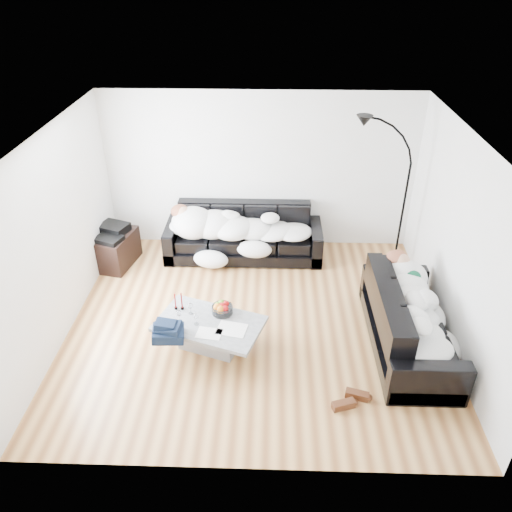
{
  "coord_description": "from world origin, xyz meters",
  "views": [
    {
      "loc": [
        0.19,
        -5.33,
        4.38
      ],
      "look_at": [
        0.0,
        0.3,
        0.9
      ],
      "focal_mm": 35.0,
      "sensor_mm": 36.0,
      "label": 1
    }
  ],
  "objects_px": {
    "wine_glass_c": "(196,319)",
    "wine_glass_b": "(179,316)",
    "wine_glass_a": "(191,308)",
    "sofa_right": "(410,318)",
    "sleeper_back": "(243,223)",
    "sofa_back": "(244,233)",
    "candle_right": "(182,301)",
    "shoes": "(350,400)",
    "floor_lamp": "(404,206)",
    "candle_left": "(175,302)",
    "av_cabinet": "(115,249)",
    "fruit_bowl": "(222,308)",
    "stereo": "(112,231)",
    "coffee_table": "(210,334)",
    "sleeper_right": "(413,305)"
  },
  "relations": [
    {
      "from": "sofa_back",
      "to": "sleeper_back",
      "type": "height_order",
      "value": "sleeper_back"
    },
    {
      "from": "av_cabinet",
      "to": "floor_lamp",
      "type": "relative_size",
      "value": 0.36
    },
    {
      "from": "wine_glass_b",
      "to": "floor_lamp",
      "type": "distance_m",
      "value": 3.75
    },
    {
      "from": "sleeper_back",
      "to": "stereo",
      "type": "bearing_deg",
      "value": -172.27
    },
    {
      "from": "fruit_bowl",
      "to": "wine_glass_a",
      "type": "xyz_separation_m",
      "value": [
        -0.4,
        -0.02,
        -0.0
      ]
    },
    {
      "from": "shoes",
      "to": "floor_lamp",
      "type": "bearing_deg",
      "value": 63.41
    },
    {
      "from": "sofa_right",
      "to": "av_cabinet",
      "type": "height_order",
      "value": "sofa_right"
    },
    {
      "from": "fruit_bowl",
      "to": "wine_glass_c",
      "type": "relative_size",
      "value": 1.62
    },
    {
      "from": "sleeper_right",
      "to": "wine_glass_b",
      "type": "xyz_separation_m",
      "value": [
        -2.9,
        -0.1,
        -0.18
      ]
    },
    {
      "from": "av_cabinet",
      "to": "sofa_right",
      "type": "bearing_deg",
      "value": -10.61
    },
    {
      "from": "wine_glass_c",
      "to": "wine_glass_b",
      "type": "bearing_deg",
      "value": 167.74
    },
    {
      "from": "wine_glass_a",
      "to": "wine_glass_b",
      "type": "distance_m",
      "value": 0.2
    },
    {
      "from": "sofa_back",
      "to": "floor_lamp",
      "type": "relative_size",
      "value": 1.18
    },
    {
      "from": "coffee_table",
      "to": "fruit_bowl",
      "type": "bearing_deg",
      "value": 52.86
    },
    {
      "from": "floor_lamp",
      "to": "sleeper_back",
      "type": "bearing_deg",
      "value": 158.67
    },
    {
      "from": "sleeper_right",
      "to": "wine_glass_c",
      "type": "bearing_deg",
      "value": 93.08
    },
    {
      "from": "wine_glass_a",
      "to": "candle_right",
      "type": "distance_m",
      "value": 0.16
    },
    {
      "from": "coffee_table",
      "to": "wine_glass_c",
      "type": "xyz_separation_m",
      "value": [
        -0.16,
        -0.04,
        0.27
      ]
    },
    {
      "from": "sofa_right",
      "to": "coffee_table",
      "type": "height_order",
      "value": "sofa_right"
    },
    {
      "from": "coffee_table",
      "to": "candle_right",
      "type": "distance_m",
      "value": 0.56
    },
    {
      "from": "coffee_table",
      "to": "wine_glass_c",
      "type": "distance_m",
      "value": 0.32
    },
    {
      "from": "sofa_back",
      "to": "wine_glass_c",
      "type": "xyz_separation_m",
      "value": [
        -0.46,
        -2.29,
        0.05
      ]
    },
    {
      "from": "sleeper_right",
      "to": "stereo",
      "type": "bearing_deg",
      "value": 66.91
    },
    {
      "from": "fruit_bowl",
      "to": "candle_left",
      "type": "bearing_deg",
      "value": 174.08
    },
    {
      "from": "shoes",
      "to": "av_cabinet",
      "type": "bearing_deg",
      "value": 134.04
    },
    {
      "from": "sofa_back",
      "to": "candle_left",
      "type": "relative_size",
      "value": 10.92
    },
    {
      "from": "sofa_back",
      "to": "candle_right",
      "type": "height_order",
      "value": "sofa_back"
    },
    {
      "from": "shoes",
      "to": "candle_left",
      "type": "bearing_deg",
      "value": 145.06
    },
    {
      "from": "sofa_right",
      "to": "fruit_bowl",
      "type": "height_order",
      "value": "sofa_right"
    },
    {
      "from": "sleeper_back",
      "to": "wine_glass_a",
      "type": "bearing_deg",
      "value": -105.54
    },
    {
      "from": "stereo",
      "to": "floor_lamp",
      "type": "height_order",
      "value": "floor_lamp"
    },
    {
      "from": "sofa_right",
      "to": "av_cabinet",
      "type": "bearing_deg",
      "value": 66.91
    },
    {
      "from": "sleeper_right",
      "to": "floor_lamp",
      "type": "distance_m",
      "value": 1.95
    },
    {
      "from": "stereo",
      "to": "sofa_back",
      "type": "bearing_deg",
      "value": 29.84
    },
    {
      "from": "sofa_back",
      "to": "av_cabinet",
      "type": "xyz_separation_m",
      "value": [
        -2.05,
        -0.33,
        -0.15
      ]
    },
    {
      "from": "fruit_bowl",
      "to": "floor_lamp",
      "type": "relative_size",
      "value": 0.13
    },
    {
      "from": "fruit_bowl",
      "to": "wine_glass_a",
      "type": "bearing_deg",
      "value": -176.52
    },
    {
      "from": "sofa_right",
      "to": "sleeper_back",
      "type": "height_order",
      "value": "sofa_right"
    },
    {
      "from": "fruit_bowl",
      "to": "floor_lamp",
      "type": "height_order",
      "value": "floor_lamp"
    },
    {
      "from": "shoes",
      "to": "stereo",
      "type": "xyz_separation_m",
      "value": [
        -3.42,
        2.83,
        0.55
      ]
    },
    {
      "from": "wine_glass_a",
      "to": "stereo",
      "type": "bearing_deg",
      "value": 130.32
    },
    {
      "from": "sofa_right",
      "to": "floor_lamp",
      "type": "bearing_deg",
      "value": -6.8
    },
    {
      "from": "sleeper_back",
      "to": "wine_glass_a",
      "type": "relative_size",
      "value": 13.42
    },
    {
      "from": "sleeper_back",
      "to": "stereo",
      "type": "distance_m",
      "value": 2.07
    },
    {
      "from": "av_cabinet",
      "to": "stereo",
      "type": "height_order",
      "value": "stereo"
    },
    {
      "from": "sofa_right",
      "to": "wine_glass_c",
      "type": "distance_m",
      "value": 2.68
    },
    {
      "from": "wine_glass_a",
      "to": "wine_glass_b",
      "type": "xyz_separation_m",
      "value": [
        -0.12,
        -0.16,
        0.0
      ]
    },
    {
      "from": "sofa_right",
      "to": "wine_glass_c",
      "type": "xyz_separation_m",
      "value": [
        -2.68,
        -0.14,
        0.04
      ]
    },
    {
      "from": "fruit_bowl",
      "to": "stereo",
      "type": "xyz_separation_m",
      "value": [
        -1.89,
        1.73,
        0.13
      ]
    },
    {
      "from": "wine_glass_b",
      "to": "fruit_bowl",
      "type": "bearing_deg",
      "value": 19.77
    }
  ]
}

